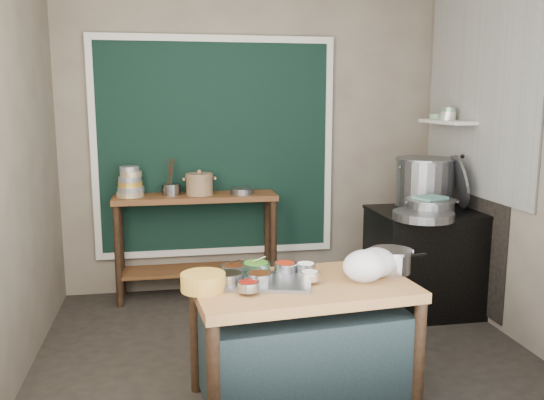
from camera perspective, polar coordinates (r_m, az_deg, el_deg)
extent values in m
cube|color=#29241F|center=(4.33, 1.16, -14.69)|extent=(3.50, 3.00, 0.02)
cube|color=#7A6F5E|center=(5.44, -2.01, 5.79)|extent=(3.50, 0.02, 2.80)
cube|color=#7A6F5E|center=(3.99, -24.40, 3.36)|extent=(0.02, 3.00, 2.80)
cube|color=#7A6F5E|center=(4.64, 23.09, 4.27)|extent=(0.02, 3.00, 2.80)
cube|color=black|center=(5.36, -5.66, 5.16)|extent=(2.10, 0.02, 1.90)
cube|color=#B2B2AA|center=(5.08, 19.76, 10.00)|extent=(0.02, 1.70, 1.70)
cube|color=black|center=(5.28, 18.53, -2.53)|extent=(0.01, 1.30, 1.30)
cube|color=beige|center=(5.30, 16.98, 7.42)|extent=(0.22, 0.70, 0.03)
cube|color=olive|center=(3.50, 3.02, -14.06)|extent=(1.31, 0.83, 0.75)
cube|color=brown|center=(5.31, -7.48, -4.53)|extent=(1.45, 0.40, 0.95)
cube|color=black|center=(5.09, 15.03, -6.01)|extent=(0.90, 0.68, 0.85)
cube|color=black|center=(4.99, 15.26, -1.15)|extent=(0.92, 0.69, 0.03)
cube|color=gray|center=(3.35, -0.37, -8.09)|extent=(0.57, 0.47, 0.02)
cylinder|color=gray|center=(3.16, -2.37, -8.53)|extent=(0.12, 0.12, 0.05)
cylinder|color=silver|center=(3.34, 3.74, -7.48)|extent=(0.11, 0.11, 0.05)
cylinder|color=gray|center=(3.49, 1.31, -6.68)|extent=(0.14, 0.14, 0.06)
cylinder|color=gray|center=(3.29, -4.18, -7.70)|extent=(0.15, 0.15, 0.06)
cylinder|color=gray|center=(3.49, 3.36, -6.70)|extent=(0.12, 0.12, 0.05)
cylinder|color=gray|center=(3.28, -1.24, -7.73)|extent=(0.15, 0.15, 0.06)
cylinder|color=gray|center=(3.45, -1.61, -6.75)|extent=(0.17, 0.17, 0.07)
cylinder|color=gray|center=(3.43, -3.78, -6.93)|extent=(0.15, 0.15, 0.06)
cylinder|color=gold|center=(3.25, -6.84, -8.05)|extent=(0.30, 0.30, 0.10)
ellipsoid|color=white|center=(3.40, 9.13, -6.48)|extent=(0.26, 0.22, 0.19)
ellipsoid|color=white|center=(3.49, 10.20, -6.13)|extent=(0.27, 0.25, 0.18)
cylinder|color=tan|center=(5.20, -13.80, 0.58)|extent=(0.24, 0.24, 0.04)
cylinder|color=gray|center=(5.20, -13.82, 1.06)|extent=(0.23, 0.23, 0.04)
cylinder|color=gold|center=(5.19, -13.84, 1.55)|extent=(0.21, 0.21, 0.04)
cylinder|color=gray|center=(5.19, -13.86, 2.04)|extent=(0.20, 0.20, 0.04)
cylinder|color=tan|center=(5.18, -13.89, 2.53)|extent=(0.19, 0.19, 0.04)
cylinder|color=gray|center=(5.17, -13.91, 3.02)|extent=(0.17, 0.17, 0.04)
cylinder|color=gray|center=(5.21, -9.96, 1.04)|extent=(0.19, 0.19, 0.10)
cylinder|color=gray|center=(5.19, -2.97, 0.87)|extent=(0.25, 0.25, 0.05)
cylinder|color=gray|center=(5.11, 18.01, 1.72)|extent=(0.20, 0.48, 0.46)
cube|color=#508B7C|center=(4.76, 15.44, 0.22)|extent=(0.29, 0.26, 0.02)
cylinder|color=gray|center=(4.59, 14.76, -1.51)|extent=(0.54, 0.54, 0.06)
cylinder|color=silver|center=(5.28, 17.08, 7.77)|extent=(0.14, 0.14, 0.04)
cylinder|color=silver|center=(5.28, 17.10, 8.17)|extent=(0.13, 0.13, 0.04)
cylinder|color=gray|center=(5.28, 17.12, 8.57)|extent=(0.12, 0.12, 0.04)
cylinder|color=gray|center=(5.48, 16.01, 7.95)|extent=(0.17, 0.17, 0.05)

